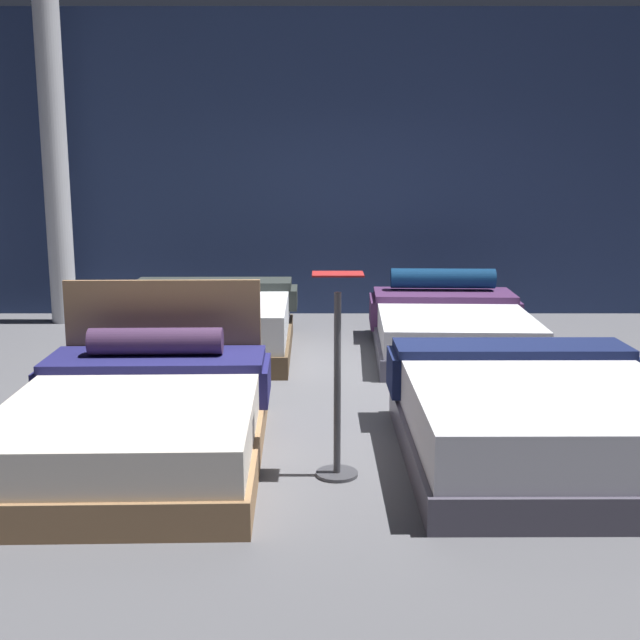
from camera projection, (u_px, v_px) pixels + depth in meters
ground_plane at (335, 391)px, 6.24m from camera, size 18.00×18.00×0.02m
showroom_back_wall at (331, 165)px, 9.20m from camera, size 18.00×0.06×3.50m
bed_0 at (142, 420)px, 4.74m from camera, size 1.54×2.11×0.95m
bed_1 at (540, 420)px, 4.71m from camera, size 1.65×1.99×0.55m
bed_2 at (209, 325)px, 7.45m from camera, size 1.70×1.96×0.60m
bed_3 at (453, 328)px, 7.49m from camera, size 1.53×2.16×0.71m
price_sign at (340, 398)px, 4.43m from camera, size 0.28×0.24×1.16m
support_pillar at (58, 165)px, 8.67m from camera, size 0.28×0.28×3.50m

